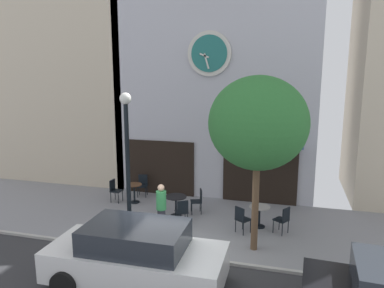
% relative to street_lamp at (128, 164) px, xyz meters
% --- Properties ---
extents(ground_plane, '(28.06, 11.67, 0.13)m').
position_rel_street_lamp_xyz_m(ground_plane, '(1.86, -1.83, -2.32)').
color(ground_plane, gray).
extents(clock_building, '(8.32, 3.41, 12.20)m').
position_rel_street_lamp_xyz_m(clock_building, '(1.72, 5.07, 4.01)').
color(clock_building, '#B2B2BC').
rests_on(clock_building, ground_plane).
extents(neighbor_building_left, '(6.68, 4.58, 11.63)m').
position_rel_street_lamp_xyz_m(neighbor_building_left, '(-5.46, 6.28, 3.52)').
color(neighbor_building_left, beige).
rests_on(neighbor_building_left, ground_plane).
extents(street_lamp, '(0.36, 0.36, 4.52)m').
position_rel_street_lamp_xyz_m(street_lamp, '(0.00, 0.00, 0.00)').
color(street_lamp, black).
rests_on(street_lamp, ground_plane).
extents(street_tree, '(2.77, 2.49, 5.06)m').
position_rel_street_lamp_xyz_m(street_tree, '(4.01, -0.10, 1.43)').
color(street_tree, brown).
rests_on(street_tree, ground_plane).
extents(cafe_table_near_curb, '(0.61, 0.61, 0.76)m').
position_rel_street_lamp_xyz_m(cafe_table_near_curb, '(-1.01, 2.61, -1.80)').
color(cafe_table_near_curb, black).
rests_on(cafe_table_near_curb, ground_plane).
extents(cafe_table_center_left, '(0.78, 0.78, 0.75)m').
position_rel_street_lamp_xyz_m(cafe_table_center_left, '(1.03, 1.71, -1.74)').
color(cafe_table_center_left, black).
rests_on(cafe_table_center_left, ground_plane).
extents(cafe_table_near_door, '(0.70, 0.70, 0.73)m').
position_rel_street_lamp_xyz_m(cafe_table_near_door, '(4.02, 1.55, -1.79)').
color(cafe_table_near_door, black).
rests_on(cafe_table_near_door, ground_plane).
extents(cafe_chair_corner, '(0.55, 0.55, 0.90)m').
position_rel_street_lamp_xyz_m(cafe_chair_corner, '(4.81, 1.20, -1.77)').
color(cafe_chair_corner, black).
rests_on(cafe_chair_corner, ground_plane).
extents(cafe_chair_outer, '(0.55, 0.55, 0.90)m').
position_rel_street_lamp_xyz_m(cafe_chair_outer, '(1.48, 0.99, -1.77)').
color(cafe_chair_outer, black).
rests_on(cafe_chair_outer, ground_plane).
extents(cafe_chair_right_end, '(0.42, 0.42, 0.90)m').
position_rel_street_lamp_xyz_m(cafe_chair_right_end, '(-1.82, 2.51, -1.77)').
color(cafe_chair_right_end, black).
rests_on(cafe_chair_right_end, ground_plane).
extents(cafe_chair_near_tree, '(0.56, 0.56, 0.90)m').
position_rel_street_lamp_xyz_m(cafe_chair_near_tree, '(3.51, 0.89, -1.77)').
color(cafe_chair_near_tree, black).
rests_on(cafe_chair_near_tree, ground_plane).
extents(cafe_chair_left_end, '(0.51, 0.51, 0.90)m').
position_rel_street_lamp_xyz_m(cafe_chair_left_end, '(1.74, 2.20, -1.77)').
color(cafe_chair_left_end, black).
rests_on(cafe_chair_left_end, ground_plane).
extents(cafe_chair_under_awning, '(0.47, 0.47, 0.90)m').
position_rel_street_lamp_xyz_m(cafe_chair_under_awning, '(-1.01, 3.46, -1.77)').
color(cafe_chair_under_awning, black).
rests_on(cafe_chair_under_awning, ground_plane).
extents(pedestrian_green, '(0.41, 0.41, 1.67)m').
position_rel_street_lamp_xyz_m(pedestrian_green, '(1.05, 0.12, -1.43)').
color(pedestrian_green, '#2D2D38').
rests_on(pedestrian_green, ground_plane).
extents(parked_car_white, '(4.33, 2.08, 1.55)m').
position_rel_street_lamp_xyz_m(parked_car_white, '(1.44, -2.70, -1.54)').
color(parked_car_white, white).
rests_on(parked_car_white, ground_plane).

